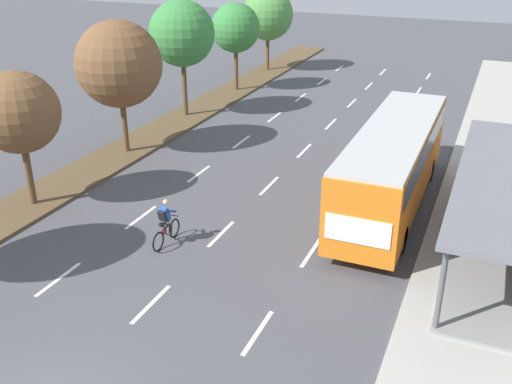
{
  "coord_description": "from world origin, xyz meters",
  "views": [
    {
      "loc": [
        8.65,
        -7.09,
        10.38
      ],
      "look_at": [
        0.76,
        11.52,
        1.2
      ],
      "focal_mm": 41.03,
      "sensor_mm": 36.0,
      "label": 1
    }
  ],
  "objects_px": {
    "bus": "(393,159)",
    "median_tree_second": "(18,113)",
    "median_tree_fourth": "(182,34)",
    "bus_shelter": "(507,206)",
    "cyclist": "(166,224)",
    "median_tree_farthest": "(268,15)",
    "median_tree_third": "(119,64)",
    "median_tree_fifth": "(236,28)"
  },
  "relations": [
    {
      "from": "cyclist",
      "to": "median_tree_fourth",
      "type": "bearing_deg",
      "value": 116.67
    },
    {
      "from": "median_tree_third",
      "to": "median_tree_fifth",
      "type": "bearing_deg",
      "value": 90.19
    },
    {
      "from": "cyclist",
      "to": "median_tree_third",
      "type": "relative_size",
      "value": 0.28
    },
    {
      "from": "median_tree_farthest",
      "to": "median_tree_fourth",
      "type": "bearing_deg",
      "value": -89.69
    },
    {
      "from": "median_tree_second",
      "to": "median_tree_third",
      "type": "relative_size",
      "value": 0.84
    },
    {
      "from": "median_tree_fourth",
      "to": "median_tree_farthest",
      "type": "height_order",
      "value": "median_tree_fourth"
    },
    {
      "from": "bus",
      "to": "cyclist",
      "type": "relative_size",
      "value": 6.2
    },
    {
      "from": "bus_shelter",
      "to": "bus",
      "type": "bearing_deg",
      "value": 151.13
    },
    {
      "from": "bus",
      "to": "median_tree_second",
      "type": "xyz_separation_m",
      "value": [
        -13.37,
        -5.54,
        1.85
      ]
    },
    {
      "from": "median_tree_fourth",
      "to": "median_tree_third",
      "type": "bearing_deg",
      "value": -87.2
    },
    {
      "from": "cyclist",
      "to": "median_tree_second",
      "type": "distance_m",
      "value": 7.38
    },
    {
      "from": "median_tree_third",
      "to": "median_tree_fifth",
      "type": "relative_size",
      "value": 1.11
    },
    {
      "from": "cyclist",
      "to": "median_tree_second",
      "type": "relative_size",
      "value": 0.34
    },
    {
      "from": "bus",
      "to": "median_tree_second",
      "type": "relative_size",
      "value": 2.09
    },
    {
      "from": "median_tree_fourth",
      "to": "bus_shelter",
      "type": "bearing_deg",
      "value": -29.27
    },
    {
      "from": "cyclist",
      "to": "median_tree_fourth",
      "type": "xyz_separation_m",
      "value": [
        -6.98,
        13.89,
        4.08
      ]
    },
    {
      "from": "median_tree_second",
      "to": "median_tree_fourth",
      "type": "bearing_deg",
      "value": 91.41
    },
    {
      "from": "cyclist",
      "to": "median_tree_farthest",
      "type": "xyz_separation_m",
      "value": [
        -7.05,
        27.14,
        3.51
      ]
    },
    {
      "from": "median_tree_second",
      "to": "median_tree_fifth",
      "type": "height_order",
      "value": "median_tree_fifth"
    },
    {
      "from": "bus",
      "to": "median_tree_farthest",
      "type": "xyz_separation_m",
      "value": [
        -13.77,
        20.97,
        2.24
      ]
    },
    {
      "from": "cyclist",
      "to": "bus_shelter",
      "type": "bearing_deg",
      "value": 19.13
    },
    {
      "from": "median_tree_second",
      "to": "median_tree_farthest",
      "type": "bearing_deg",
      "value": 90.86
    },
    {
      "from": "bus",
      "to": "median_tree_second",
      "type": "bearing_deg",
      "value": -157.5
    },
    {
      "from": "median_tree_second",
      "to": "median_tree_fourth",
      "type": "height_order",
      "value": "median_tree_fourth"
    },
    {
      "from": "median_tree_fifth",
      "to": "median_tree_fourth",
      "type": "bearing_deg",
      "value": -92.42
    },
    {
      "from": "bus_shelter",
      "to": "cyclist",
      "type": "xyz_separation_m",
      "value": [
        -11.0,
        -3.81,
        -1.08
      ]
    },
    {
      "from": "bus",
      "to": "median_tree_third",
      "type": "distance_m",
      "value": 13.63
    },
    {
      "from": "median_tree_fifth",
      "to": "median_tree_farthest",
      "type": "height_order",
      "value": "median_tree_farthest"
    },
    {
      "from": "median_tree_farthest",
      "to": "bus_shelter",
      "type": "bearing_deg",
      "value": -52.27
    },
    {
      "from": "median_tree_third",
      "to": "median_tree_fifth",
      "type": "height_order",
      "value": "median_tree_third"
    },
    {
      "from": "median_tree_second",
      "to": "median_tree_fourth",
      "type": "relative_size",
      "value": 0.81
    },
    {
      "from": "median_tree_second",
      "to": "bus",
      "type": "bearing_deg",
      "value": 22.5
    },
    {
      "from": "cyclist",
      "to": "median_tree_fifth",
      "type": "distance_m",
      "value": 21.86
    },
    {
      "from": "median_tree_fifth",
      "to": "bus",
      "type": "bearing_deg",
      "value": -46.9
    },
    {
      "from": "median_tree_second",
      "to": "bus_shelter",
      "type": "bearing_deg",
      "value": 10.21
    },
    {
      "from": "median_tree_fifth",
      "to": "median_tree_farthest",
      "type": "xyz_separation_m",
      "value": [
        -0.35,
        6.63,
        0.04
      ]
    },
    {
      "from": "bus_shelter",
      "to": "cyclist",
      "type": "bearing_deg",
      "value": -160.87
    },
    {
      "from": "median_tree_third",
      "to": "bus",
      "type": "bearing_deg",
      "value": -4.65
    },
    {
      "from": "median_tree_fifth",
      "to": "bus_shelter",
      "type": "bearing_deg",
      "value": -43.34
    },
    {
      "from": "median_tree_farthest",
      "to": "median_tree_second",
      "type": "bearing_deg",
      "value": -89.14
    },
    {
      "from": "median_tree_fifth",
      "to": "median_tree_farthest",
      "type": "distance_m",
      "value": 6.64
    },
    {
      "from": "median_tree_fifth",
      "to": "median_tree_third",
      "type": "bearing_deg",
      "value": -89.81
    }
  ]
}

